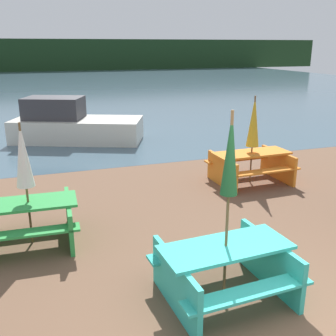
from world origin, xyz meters
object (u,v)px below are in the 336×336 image
(picnic_table_teal, at_px, (225,266))
(umbrella_darkgreen, at_px, (230,157))
(picnic_table_green, at_px, (30,218))
(boat, at_px, (73,125))
(umbrella_gold, at_px, (254,122))
(picnic_table_orange, at_px, (251,164))
(umbrella_white, at_px, (23,156))

(picnic_table_teal, height_order, umbrella_darkgreen, umbrella_darkgreen)
(picnic_table_green, distance_m, boat, 7.48)
(umbrella_gold, bearing_deg, picnic_table_green, -163.02)
(picnic_table_teal, relative_size, umbrella_darkgreen, 0.71)
(umbrella_darkgreen, xyz_separation_m, boat, (-0.96, 9.72, -1.36))
(picnic_table_orange, bearing_deg, picnic_table_teal, -124.07)
(picnic_table_green, height_order, boat, boat)
(picnic_table_teal, distance_m, umbrella_white, 3.53)
(picnic_table_teal, distance_m, picnic_table_green, 3.37)
(picnic_table_teal, height_order, umbrella_white, umbrella_white)
(picnic_table_green, distance_m, umbrella_gold, 5.36)
(picnic_table_green, height_order, umbrella_white, umbrella_white)
(picnic_table_orange, relative_size, umbrella_darkgreen, 0.76)
(picnic_table_orange, height_order, umbrella_white, umbrella_white)
(picnic_table_green, height_order, picnic_table_orange, picnic_table_orange)
(picnic_table_teal, bearing_deg, umbrella_white, 134.95)
(picnic_table_green, xyz_separation_m, umbrella_white, (0.00, 0.00, 1.07))
(umbrella_darkgreen, bearing_deg, picnic_table_green, 134.95)
(umbrella_darkgreen, relative_size, boat, 0.53)
(umbrella_white, relative_size, umbrella_gold, 0.98)
(boat, bearing_deg, picnic_table_green, -78.58)
(picnic_table_green, xyz_separation_m, boat, (1.42, 7.34, 0.11))
(boat, bearing_deg, picnic_table_orange, -35.77)
(picnic_table_teal, relative_size, umbrella_white, 0.86)
(umbrella_white, distance_m, boat, 7.54)
(umbrella_gold, bearing_deg, umbrella_white, -163.02)
(umbrella_white, distance_m, umbrella_gold, 5.26)
(picnic_table_teal, xyz_separation_m, umbrella_darkgreen, (0.00, 0.00, 1.46))
(picnic_table_orange, xyz_separation_m, umbrella_white, (-5.03, -1.54, 1.05))
(umbrella_white, bearing_deg, picnic_table_orange, 16.98)
(umbrella_gold, bearing_deg, picnic_table_orange, 0.00)
(umbrella_darkgreen, distance_m, umbrella_white, 3.39)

